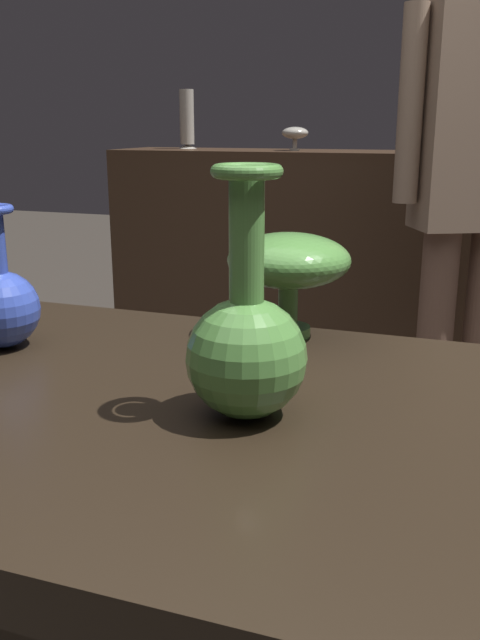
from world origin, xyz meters
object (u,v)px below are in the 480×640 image
(shelf_vase_left, at_px, (295,134))
(visitor_center_back, at_px, (472,176))
(vase_left_accent, at_px, (0,303))
(shelf_vase_far_left, at_px, (187,121))
(vase_centerpiece, at_px, (246,344))
(shelf_vase_center, at_px, (427,135))
(vase_tall_behind, at_px, (289,263))

(shelf_vase_left, relative_size, visitor_center_back, 0.07)
(vase_left_accent, bearing_deg, shelf_vase_far_left, 107.17)
(vase_centerpiece, distance_m, shelf_vase_center, 2.27)
(visitor_center_back, bearing_deg, shelf_vase_left, -69.64)
(vase_centerpiece, xyz_separation_m, shelf_vase_center, (-0.02, 2.26, 0.18))
(shelf_vase_left, xyz_separation_m, shelf_vase_far_left, (-0.52, 0.09, 0.05))
(shelf_vase_far_left, distance_m, visitor_center_back, 1.46)
(vase_centerpiece, xyz_separation_m, shelf_vase_left, (-0.54, 2.19, 0.18))
(vase_left_accent, relative_size, shelf_vase_far_left, 0.76)
(vase_tall_behind, height_order, shelf_vase_center, shelf_vase_center)
(vase_tall_behind, distance_m, shelf_vase_left, 1.98)
(vase_tall_behind, bearing_deg, vase_centerpiece, -83.02)
(shelf_vase_left, height_order, visitor_center_back, visitor_center_back)
(vase_centerpiece, height_order, vase_left_accent, vase_centerpiece)
(vase_left_accent, height_order, visitor_center_back, visitor_center_back)
(vase_left_accent, distance_m, shelf_vase_far_left, 2.29)
(vase_left_accent, relative_size, shelf_vase_left, 1.77)
(vase_centerpiece, height_order, vase_tall_behind, vase_centerpiece)
(shelf_vase_left, bearing_deg, shelf_vase_far_left, 170.12)
(vase_tall_behind, distance_m, shelf_vase_center, 1.98)
(vase_left_accent, xyz_separation_m, shelf_vase_left, (-0.15, 2.08, 0.20))
(vase_centerpiece, bearing_deg, vase_tall_behind, 96.98)
(shelf_vase_far_left, bearing_deg, shelf_vase_center, -0.98)
(vase_left_accent, relative_size, shelf_vase_center, 1.74)
(vase_tall_behind, distance_m, shelf_vase_far_left, 2.25)
(vase_centerpiece, height_order, shelf_vase_far_left, shelf_vase_far_left)
(shelf_vase_far_left, bearing_deg, vase_centerpiece, -65.10)
(shelf_vase_left, bearing_deg, vase_centerpiece, -76.17)
(shelf_vase_far_left, bearing_deg, vase_tall_behind, -62.83)
(vase_centerpiece, bearing_deg, shelf_vase_far_left, 114.90)
(shelf_vase_center, distance_m, visitor_center_back, 0.78)
(vase_centerpiece, height_order, shelf_vase_left, shelf_vase_left)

